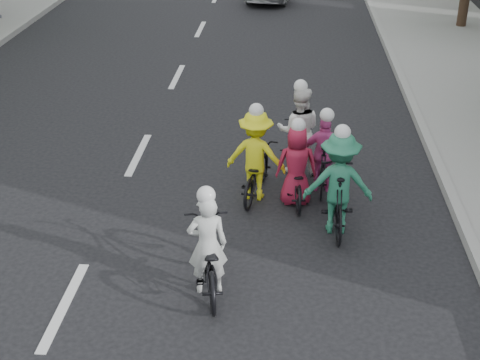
# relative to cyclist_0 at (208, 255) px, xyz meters

# --- Properties ---
(ground) EXTENTS (120.00, 120.00, 0.00)m
(ground) POSITION_rel_cyclist_0_xyz_m (-1.99, -0.60, -0.56)
(ground) COLOR black
(ground) RESTS_ON ground
(sidewalk_right) EXTENTS (4.00, 80.00, 0.15)m
(sidewalk_right) POSITION_rel_cyclist_0_xyz_m (6.01, 9.40, -0.49)
(sidewalk_right) COLOR gray
(sidewalk_right) RESTS_ON ground
(curb_right) EXTENTS (0.18, 80.00, 0.18)m
(curb_right) POSITION_rel_cyclist_0_xyz_m (4.06, 9.40, -0.47)
(curb_right) COLOR #999993
(curb_right) RESTS_ON ground
(cyclist_0) EXTENTS (0.96, 1.93, 1.71)m
(cyclist_0) POSITION_rel_cyclist_0_xyz_m (0.00, 0.00, 0.00)
(cyclist_0) COLOR black
(cyclist_0) RESTS_ON ground
(cyclist_1) EXTENTS (1.17, 1.80, 1.82)m
(cyclist_1) POSITION_rel_cyclist_0_xyz_m (0.52, 2.82, 0.11)
(cyclist_1) COLOR black
(cyclist_1) RESTS_ON ground
(cyclist_2) EXTENTS (0.76, 1.60, 1.63)m
(cyclist_2) POSITION_rel_cyclist_0_xyz_m (1.25, 2.69, 0.00)
(cyclist_2) COLOR black
(cyclist_2) RESTS_ON ground
(cyclist_3) EXTENTS (1.15, 1.84, 1.91)m
(cyclist_3) POSITION_rel_cyclist_0_xyz_m (1.93, 1.78, 0.18)
(cyclist_3) COLOR black
(cyclist_3) RESTS_ON ground
(cyclist_4) EXTENTS (0.87, 1.71, 1.89)m
(cyclist_4) POSITION_rel_cyclist_0_xyz_m (1.29, 3.93, 0.12)
(cyclist_4) COLOR black
(cyclist_4) RESTS_ON ground
(cyclist_5) EXTENTS (0.89, 1.63, 1.63)m
(cyclist_5) POSITION_rel_cyclist_0_xyz_m (1.76, 3.21, 0.03)
(cyclist_5) COLOR black
(cyclist_5) RESTS_ON ground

